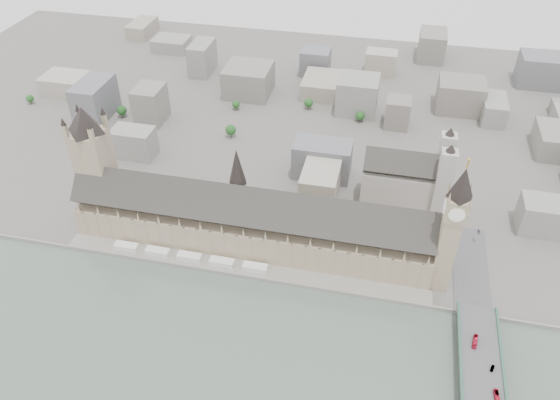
% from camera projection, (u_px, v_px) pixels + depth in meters
% --- Properties ---
extents(ground, '(900.00, 900.00, 0.00)m').
position_uv_depth(ground, '(245.00, 262.00, 401.30)').
color(ground, '#595651').
rests_on(ground, ground).
extents(embankment_wall, '(600.00, 1.50, 3.00)m').
position_uv_depth(embankment_wall, '(239.00, 275.00, 388.88)').
color(embankment_wall, slate).
rests_on(embankment_wall, ground).
extents(river_terrace, '(270.00, 15.00, 2.00)m').
position_uv_depth(river_terrace, '(242.00, 269.00, 394.93)').
color(river_terrace, slate).
rests_on(river_terrace, ground).
extents(terrace_tents, '(118.00, 7.00, 4.00)m').
position_uv_depth(terrace_tents, '(189.00, 257.00, 400.36)').
color(terrace_tents, silver).
rests_on(terrace_tents, river_terrace).
extents(palace_of_westminster, '(265.00, 40.73, 55.44)m').
position_uv_depth(palace_of_westminster, '(251.00, 222.00, 402.33)').
color(palace_of_westminster, gray).
rests_on(palace_of_westminster, ground).
extents(elizabeth_tower, '(17.00, 17.00, 107.50)m').
position_uv_depth(elizabeth_tower, '(453.00, 222.00, 347.63)').
color(elizabeth_tower, gray).
rests_on(elizabeth_tower, ground).
extents(victoria_tower, '(30.00, 30.00, 100.00)m').
position_uv_depth(victoria_tower, '(94.00, 160.00, 408.10)').
color(victoria_tower, gray).
rests_on(victoria_tower, ground).
extents(central_tower, '(13.00, 13.00, 48.00)m').
position_uv_depth(central_tower, '(238.00, 177.00, 387.08)').
color(central_tower, gray).
rests_on(central_tower, ground).
extents(westminster_abbey, '(68.00, 36.00, 64.00)m').
position_uv_depth(westminster_abbey, '(408.00, 180.00, 439.38)').
color(westminster_abbey, '#9E988E').
rests_on(westminster_abbey, ground).
extents(city_skyline_inland, '(720.00, 360.00, 38.00)m').
position_uv_depth(city_skyline_inland, '(306.00, 90.00, 577.20)').
color(city_skyline_inland, gray).
rests_on(city_skyline_inland, ground).
extents(park_trees, '(110.00, 30.00, 15.00)m').
position_uv_depth(park_trees, '(252.00, 203.00, 444.34)').
color(park_trees, '#1D4D1B').
rests_on(park_trees, ground).
extents(red_bus_north, '(4.16, 10.69, 2.91)m').
position_uv_depth(red_bus_north, '(475.00, 341.00, 331.56)').
color(red_bus_north, red).
rests_on(red_bus_north, westminster_bridge).
extents(red_bus_south, '(3.17, 10.16, 2.79)m').
position_uv_depth(red_bus_south, '(497.00, 397.00, 302.04)').
color(red_bus_south, red).
rests_on(red_bus_south, westminster_bridge).
extents(car_silver, '(3.17, 5.15, 1.60)m').
position_uv_depth(car_silver, '(492.00, 368.00, 317.38)').
color(car_silver, gray).
rests_on(car_silver, westminster_bridge).
extents(car_approach, '(2.13, 4.50, 1.27)m').
position_uv_depth(car_approach, '(479.00, 232.00, 411.63)').
color(car_approach, gray).
rests_on(car_approach, westminster_bridge).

